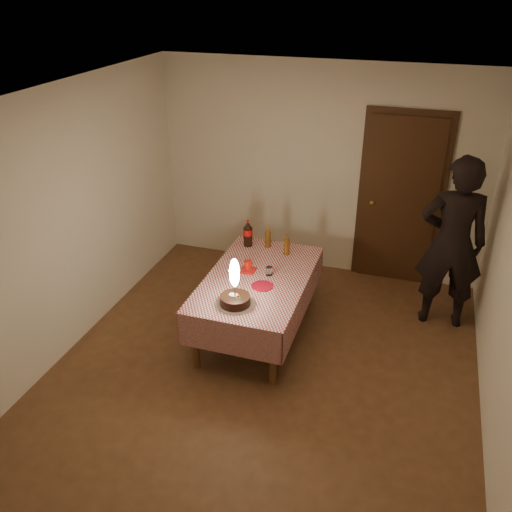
% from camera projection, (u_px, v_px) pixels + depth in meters
% --- Properties ---
extents(ground, '(4.00, 4.50, 0.01)m').
position_uv_depth(ground, '(264.00, 369.00, 5.31)').
color(ground, brown).
rests_on(ground, ground).
extents(room_shell, '(4.04, 4.54, 2.62)m').
position_uv_depth(room_shell, '(272.00, 211.00, 4.59)').
color(room_shell, beige).
rests_on(room_shell, ground).
extents(dining_table, '(1.02, 1.72, 0.68)m').
position_uv_depth(dining_table, '(257.00, 285.00, 5.59)').
color(dining_table, brown).
rests_on(dining_table, ground).
extents(birthday_cake, '(0.36, 0.36, 0.49)m').
position_uv_depth(birthday_cake, '(235.00, 294.00, 5.04)').
color(birthday_cake, white).
rests_on(birthday_cake, dining_table).
extents(red_plate, '(0.22, 0.22, 0.01)m').
position_uv_depth(red_plate, '(262.00, 286.00, 5.38)').
color(red_plate, '#AF0C21').
rests_on(red_plate, dining_table).
extents(red_cup, '(0.08, 0.08, 0.10)m').
position_uv_depth(red_cup, '(248.00, 265.00, 5.67)').
color(red_cup, red).
rests_on(red_cup, dining_table).
extents(clear_cup, '(0.07, 0.07, 0.09)m').
position_uv_depth(clear_cup, '(269.00, 271.00, 5.57)').
color(clear_cup, white).
rests_on(clear_cup, dining_table).
extents(napkin_stack, '(0.15, 0.15, 0.02)m').
position_uv_depth(napkin_stack, '(248.00, 270.00, 5.65)').
color(napkin_stack, '#B61514').
rests_on(napkin_stack, dining_table).
extents(cola_bottle, '(0.10, 0.10, 0.32)m').
position_uv_depth(cola_bottle, '(248.00, 233.00, 6.11)').
color(cola_bottle, black).
rests_on(cola_bottle, dining_table).
extents(amber_bottle_left, '(0.06, 0.06, 0.25)m').
position_uv_depth(amber_bottle_left, '(268.00, 237.00, 6.10)').
color(amber_bottle_left, '#603A10').
rests_on(amber_bottle_left, dining_table).
extents(amber_bottle_right, '(0.06, 0.06, 0.25)m').
position_uv_depth(amber_bottle_right, '(287.00, 245.00, 5.94)').
color(amber_bottle_right, '#603A10').
rests_on(amber_bottle_right, dining_table).
extents(photographer, '(0.73, 0.52, 1.91)m').
position_uv_depth(photographer, '(452.00, 243.00, 5.61)').
color(photographer, black).
rests_on(photographer, ground).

